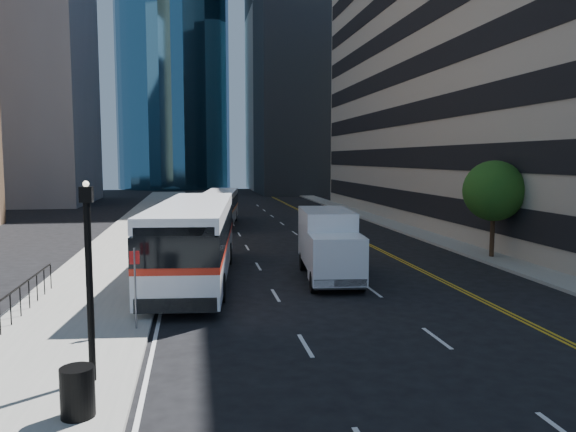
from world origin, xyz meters
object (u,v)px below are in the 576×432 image
object	(u,v)px
street_tree	(494,191)
trash_can	(78,392)
box_truck	(329,244)
bus_rear	(220,207)
lamp_post	(89,273)
bus_front	(195,238)

from	to	relation	value
street_tree	trash_can	size ratio (longest dim) A/B	4.99
trash_can	street_tree	bearing A→B (deg)	41.51
box_truck	bus_rear	bearing A→B (deg)	105.53
lamp_post	box_truck	xyz separation A→B (m)	(8.26, 10.56, -1.13)
street_tree	lamp_post	xyz separation A→B (m)	(-18.00, -14.00, -0.92)
bus_front	trash_can	bearing A→B (deg)	-94.59
box_truck	trash_can	size ratio (longest dim) A/B	6.36
street_tree	trash_can	distance (m)	24.17
street_tree	trash_can	bearing A→B (deg)	-138.49
bus_front	bus_rear	xyz separation A→B (m)	(2.06, 20.46, -0.38)
bus_front	trash_can	size ratio (longest dim) A/B	13.27
bus_rear	box_truck	world-z (taller)	box_truck
street_tree	box_truck	xyz separation A→B (m)	(-9.74, -3.44, -2.04)
lamp_post	bus_front	world-z (taller)	lamp_post
lamp_post	bus_front	size ratio (longest dim) A/B	0.34
bus_front	trash_can	world-z (taller)	bus_front
box_truck	trash_can	xyz separation A→B (m)	(-8.22, -12.46, -0.94)
bus_rear	trash_can	world-z (taller)	bus_rear
lamp_post	bus_rear	world-z (taller)	lamp_post
box_truck	street_tree	bearing A→B (deg)	24.81
box_truck	bus_front	bearing A→B (deg)	177.69
street_tree	bus_front	bearing A→B (deg)	-170.38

